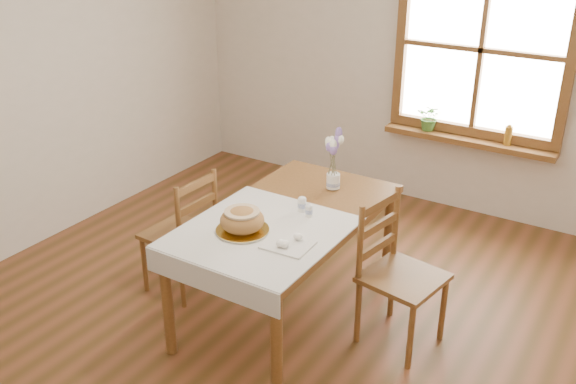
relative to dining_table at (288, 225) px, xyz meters
name	(u,v)px	position (x,y,z in m)	size (l,w,h in m)	color
ground	(263,335)	(0.00, -0.30, -0.66)	(5.00, 5.00, 0.00)	brown
room_walls	(258,75)	(0.00, -0.30, 1.04)	(4.60, 5.10, 2.65)	beige
window	(482,50)	(0.50, 2.17, 0.79)	(1.46, 0.08, 1.46)	brown
window_sill	(468,140)	(0.50, 2.10, 0.03)	(1.46, 0.20, 0.05)	brown
dining_table	(288,225)	(0.00, 0.00, 0.00)	(0.90, 1.60, 0.75)	brown
table_linen	(261,232)	(0.00, -0.30, 0.09)	(0.91, 0.99, 0.01)	silver
chair_left	(179,231)	(-0.81, -0.14, -0.21)	(0.42, 0.44, 0.91)	brown
chair_right	(404,276)	(0.76, 0.12, -0.19)	(0.44, 0.47, 0.95)	brown
bread_plate	(243,230)	(-0.09, -0.37, 0.10)	(0.31, 0.31, 0.02)	white
bread_loaf	(242,218)	(-0.09, -0.37, 0.18)	(0.27, 0.27, 0.15)	#A9753C
egg_napkin	(288,245)	(0.23, -0.37, 0.10)	(0.26, 0.22, 0.01)	silver
eggs	(288,240)	(0.23, -0.37, 0.13)	(0.20, 0.18, 0.04)	white
salt_shaker	(302,204)	(0.07, 0.06, 0.15)	(0.05, 0.05, 0.10)	white
pepper_shaker	(309,210)	(0.14, 0.02, 0.14)	(0.05, 0.05, 0.09)	white
flower_vase	(333,182)	(0.06, 0.49, 0.14)	(0.09, 0.09, 0.10)	white
lavender_bouquet	(334,154)	(0.06, 0.49, 0.34)	(0.16, 0.16, 0.31)	#775AA0
potted_plant	(430,120)	(0.15, 2.10, 0.14)	(0.21, 0.23, 0.18)	#447A31
amber_bottle	(508,135)	(0.82, 2.10, 0.14)	(0.06, 0.06, 0.17)	#AC741F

